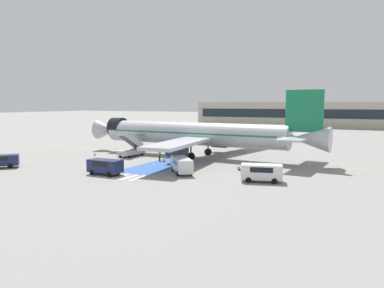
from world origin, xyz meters
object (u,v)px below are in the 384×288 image
Objects in this scene: boarding_stairs_forward at (131,150)px; service_van_1 at (182,164)px; ground_crew_1 at (160,154)px; traffic_cone_2 at (164,160)px; terminal_building at (336,115)px; fuel_tanker at (274,136)px; baggage_cart at (248,169)px; service_van_0 at (262,171)px; service_van_2 at (105,166)px; traffic_cone_1 at (249,163)px; traffic_cone_0 at (95,154)px; ground_crew_0 at (172,152)px; airliner at (195,134)px.

service_van_1 is (14.49, -9.63, 0.14)m from boarding_stairs_forward.
service_van_1 is 10.45m from ground_crew_1.
traffic_cone_2 is 97.93m from terminal_building.
fuel_tanker is 3.54× the size of baggage_cart.
fuel_tanker is at bearing -95.73° from terminal_building.
service_van_0 is at bearing 136.39° from service_van_1.
terminal_building reaches higher than service_van_2.
service_van_1 reaches higher than ground_crew_1.
service_van_2 is 2.26× the size of ground_crew_1.
service_van_1 is 0.05× the size of terminal_building.
traffic_cone_1 is (4.15, -30.41, -1.27)m from fuel_tanker.
fuel_tanker is at bearing 176.89° from service_van_0.
traffic_cone_0 is at bearing -132.13° from fuel_tanker.
fuel_tanker is 34.09m from ground_crew_1.
ground_crew_0 is (6.95, 1.24, -0.09)m from boarding_stairs_forward.
fuel_tanker reaches higher than baggage_cart.
fuel_tanker is 20.19× the size of traffic_cone_0.
fuel_tanker is at bearing 168.41° from service_van_2.
ground_crew_0 reaches higher than baggage_cart.
traffic_cone_0 is at bearing -119.94° from service_van_0.
service_van_1 is (4.81, -13.56, -2.57)m from airliner.
terminal_building is at bearing -5.32° from airliner.
traffic_cone_1 reaches higher than traffic_cone_2.
traffic_cone_1 is (-4.69, 10.25, -0.82)m from service_van_0.
boarding_stairs_forward is 1.10× the size of service_van_0.
airliner is 7.84× the size of boarding_stairs_forward.
terminal_building is at bearing 165.98° from service_van_0.
traffic_cone_2 is (1.02, -0.46, -0.81)m from ground_crew_1.
terminal_building is at bearing 81.50° from traffic_cone_2.
ground_crew_1 is at bearing -0.67° from traffic_cone_0.
boarding_stairs_forward is at bearing -126.21° from fuel_tanker.
terminal_building is at bearing 75.83° from fuel_tanker.
service_van_2 is at bearing -98.23° from terminal_building.
ground_crew_0 reaches higher than traffic_cone_2.
boarding_stairs_forward is 0.50× the size of fuel_tanker.
baggage_cart is at bearing 175.19° from service_van_1.
ground_crew_0 is 0.02× the size of terminal_building.
traffic_cone_2 is (-16.94, 7.35, -0.89)m from service_van_0.
service_van_1 is 10.18× the size of traffic_cone_0.
service_van_2 is (-18.17, -4.46, -0.05)m from service_van_0.
boarding_stairs_forward is at bearing -173.25° from ground_crew_1.
traffic_cone_0 is 0.75× the size of traffic_cone_1.
traffic_cone_1 is at bearing -160.63° from service_van_1.
boarding_stairs_forward is 26.89m from service_van_0.
service_van_1 is (-10.36, 0.63, -0.01)m from service_van_0.
ground_crew_0 is at bearing -99.46° from terminal_building.
fuel_tanker reaches higher than ground_crew_0.
traffic_cone_1 is at bearing 53.07° from baggage_cart.
service_van_1 is 2.84× the size of ground_crew_1.
traffic_cone_1 is at bearing 2.69° from boarding_stairs_forward.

